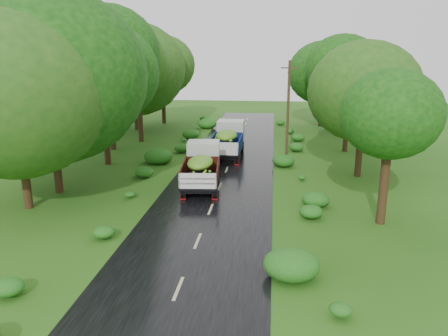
# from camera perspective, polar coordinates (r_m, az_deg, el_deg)

# --- Properties ---
(ground) EXTENTS (120.00, 120.00, 0.00)m
(ground) POSITION_cam_1_polar(r_m,az_deg,el_deg) (16.01, -5.99, -15.43)
(ground) COLOR #1F4F11
(ground) RESTS_ON ground
(road) EXTENTS (6.50, 80.00, 0.02)m
(road) POSITION_cam_1_polar(r_m,az_deg,el_deg) (20.39, -2.98, -8.34)
(road) COLOR black
(road) RESTS_ON ground
(road_lines) EXTENTS (0.12, 69.60, 0.00)m
(road_lines) POSITION_cam_1_polar(r_m,az_deg,el_deg) (21.29, -2.54, -7.25)
(road_lines) COLOR #BFB78C
(road_lines) RESTS_ON road
(truck_near) EXTENTS (2.59, 6.01, 2.46)m
(truck_near) POSITION_cam_1_polar(r_m,az_deg,el_deg) (26.63, -2.92, 0.45)
(truck_near) COLOR black
(truck_near) RESTS_ON ground
(truck_far) EXTENTS (2.26, 6.18, 2.59)m
(truck_far) POSITION_cam_1_polar(r_m,az_deg,el_deg) (34.26, 0.58, 3.89)
(truck_far) COLOR black
(truck_far) RESTS_ON ground
(utility_pole) EXTENTS (1.27, 0.45, 7.43)m
(utility_pole) POSITION_cam_1_polar(r_m,az_deg,el_deg) (33.64, 8.36, 7.61)
(utility_pole) COLOR #382616
(utility_pole) RESTS_ON ground
(trees_left) EXTENTS (6.64, 32.44, 9.81)m
(trees_left) POSITION_cam_1_polar(r_m,az_deg,el_deg) (35.92, -14.96, 12.17)
(trees_left) COLOR black
(trees_left) RESTS_ON ground
(trees_right) EXTENTS (5.06, 31.88, 8.17)m
(trees_right) POSITION_cam_1_polar(r_m,az_deg,el_deg) (38.02, 15.41, 10.83)
(trees_right) COLOR black
(trees_right) RESTS_ON ground
(shrubs) EXTENTS (11.90, 44.00, 0.70)m
(shrubs) POSITION_cam_1_polar(r_m,az_deg,el_deg) (28.69, -0.07, -0.61)
(shrubs) COLOR #1F5814
(shrubs) RESTS_ON ground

